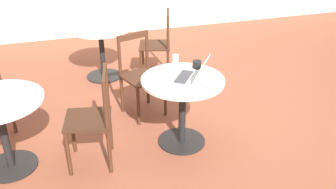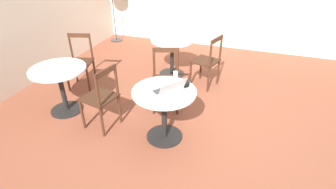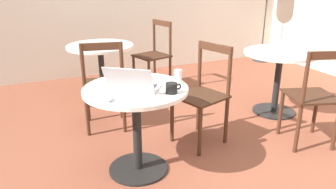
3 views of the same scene
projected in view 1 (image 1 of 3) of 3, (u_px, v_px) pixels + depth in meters
ground_plane at (200, 113)px, 4.35m from camera, size 16.00×16.00×0.00m
cafe_table_near at (183, 95)px, 3.60m from camera, size 0.79×0.79×0.71m
cafe_table_mid at (101, 40)px, 5.01m from camera, size 0.79×0.79×0.71m
cafe_table_far at (0, 117)px, 3.24m from camera, size 0.79×0.79×0.71m
chair_near_right at (141, 76)px, 4.18m from camera, size 0.52×0.52×0.92m
chair_mid_front at (158, 45)px, 5.04m from camera, size 0.51×0.51×0.92m
chair_far_front at (93, 119)px, 3.35m from camera, size 0.48×0.48×0.92m
laptop at (190, 75)px, 3.48m from camera, size 0.45×0.44×0.21m
mouse at (211, 86)px, 3.35m from camera, size 0.06×0.10×0.03m
mug at (197, 64)px, 3.73m from camera, size 0.12×0.08×0.08m
drinking_glass at (175, 60)px, 3.78m from camera, size 0.06×0.06×0.11m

